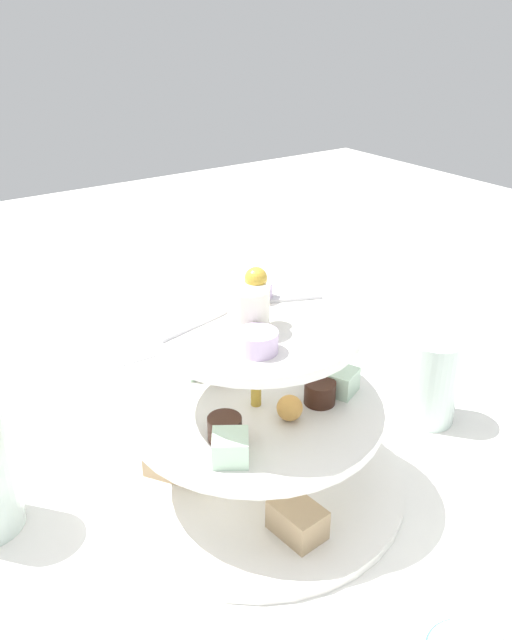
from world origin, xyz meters
TOP-DOWN VIEW (x-y plane):
  - ground_plane at (0.00, 0.00)m, footprint 2.40×2.40m
  - tiered_serving_stand at (0.00, 0.00)m, footprint 0.29×0.29m
  - butter_knife_left at (-0.06, -0.30)m, footprint 0.17×0.02m
  - water_glass_mid_back at (-0.23, 0.02)m, footprint 0.06×0.06m

SIDE VIEW (x-z plane):
  - ground_plane at x=0.00m, z-range 0.00..0.00m
  - butter_knife_left at x=-0.06m, z-range 0.00..0.00m
  - water_glass_mid_back at x=-0.23m, z-range 0.00..0.10m
  - tiered_serving_stand at x=0.00m, z-range -0.04..0.19m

